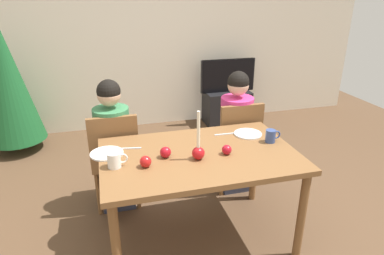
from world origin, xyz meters
The scene contains 20 objects.
ground_plane centered at (0.00, 0.00, 0.00)m, with size 7.68×7.68×0.00m, color brown.
back_wall centered at (0.00, 2.60, 1.30)m, with size 6.40×0.10×2.60m, color beige.
dining_table centered at (0.00, 0.00, 0.67)m, with size 1.40×0.90×0.75m.
chair_left centered at (-0.58, 0.61, 0.51)m, with size 0.40×0.40×0.90m.
chair_right centered at (0.55, 0.61, 0.51)m, with size 0.40×0.40×0.90m.
person_left_child centered at (-0.58, 0.64, 0.57)m, with size 0.30×0.30×1.17m.
person_right_child centered at (0.55, 0.64, 0.57)m, with size 0.30×0.30×1.17m.
tv_stand centered at (1.09, 2.30, 0.24)m, with size 0.64×0.40×0.48m, color black.
tv centered at (1.09, 2.30, 0.71)m, with size 0.79×0.05×0.46m.
christmas_tree centered at (-1.68, 2.11, 0.88)m, with size 0.66×0.66×1.71m.
candle_centerpiece centered at (-0.03, -0.08, 0.82)m, with size 0.09×0.09×0.35m.
plate_left centered at (-0.64, 0.16, 0.76)m, with size 0.24×0.24×0.01m, color white.
plate_right centered at (0.47, 0.22, 0.76)m, with size 0.22×0.22×0.01m, color white.
mug_left centered at (-0.59, -0.05, 0.80)m, with size 0.13×0.09×0.10m.
mug_right centered at (0.58, 0.04, 0.80)m, with size 0.12×0.08×0.10m.
fork_left centered at (-0.48, 0.20, 0.75)m, with size 0.18×0.01×0.01m, color silver.
fork_right centered at (0.30, 0.27, 0.75)m, with size 0.18×0.01×0.01m, color silver.
apple_near_candle centered at (0.18, -0.07, 0.79)m, with size 0.07×0.07×0.07m, color #AD1121.
apple_by_left_plate centered at (-0.40, -0.10, 0.79)m, with size 0.08×0.08×0.08m, color red.
apple_by_right_mug centered at (-0.25, 0.00, 0.79)m, with size 0.08×0.08×0.08m, color #AC111B.
Camera 1 is at (-0.62, -2.08, 1.84)m, focal length 31.62 mm.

